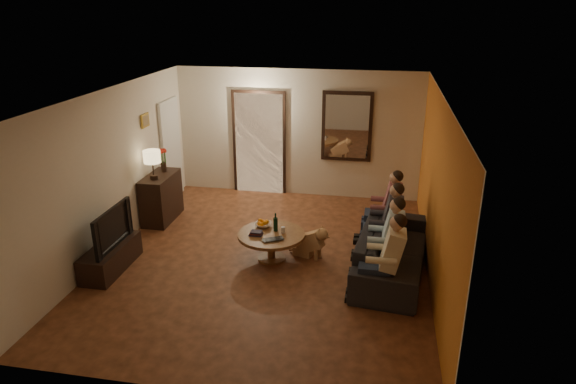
% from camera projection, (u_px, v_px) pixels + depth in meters
% --- Properties ---
extents(floor, '(5.00, 6.00, 0.01)m').
position_uv_depth(floor, '(266.00, 259.00, 8.15)').
color(floor, '#442412').
rests_on(floor, ground).
extents(ceiling, '(5.00, 6.00, 0.01)m').
position_uv_depth(ceiling, '(263.00, 95.00, 7.23)').
color(ceiling, white).
rests_on(ceiling, back_wall).
extents(back_wall, '(5.00, 0.02, 2.60)m').
position_uv_depth(back_wall, '(297.00, 134.00, 10.45)').
color(back_wall, beige).
rests_on(back_wall, floor).
extents(front_wall, '(5.00, 0.02, 2.60)m').
position_uv_depth(front_wall, '(195.00, 285.00, 4.93)').
color(front_wall, beige).
rests_on(front_wall, floor).
extents(left_wall, '(0.02, 6.00, 2.60)m').
position_uv_depth(left_wall, '(111.00, 173.00, 8.11)').
color(left_wall, beige).
rests_on(left_wall, floor).
extents(right_wall, '(0.02, 6.00, 2.60)m').
position_uv_depth(right_wall, '(437.00, 193.00, 7.26)').
color(right_wall, beige).
rests_on(right_wall, floor).
extents(orange_accent, '(0.01, 6.00, 2.60)m').
position_uv_depth(orange_accent, '(436.00, 193.00, 7.26)').
color(orange_accent, orange).
rests_on(orange_accent, right_wall).
extents(kitchen_doorway, '(1.00, 0.06, 2.10)m').
position_uv_depth(kitchen_doorway, '(259.00, 144.00, 10.65)').
color(kitchen_doorway, '#FFE0A5').
rests_on(kitchen_doorway, floor).
extents(door_trim, '(1.12, 0.04, 2.22)m').
position_uv_depth(door_trim, '(259.00, 144.00, 10.64)').
color(door_trim, black).
rests_on(door_trim, floor).
extents(fridge_glimpse, '(0.45, 0.03, 1.70)m').
position_uv_depth(fridge_glimpse, '(271.00, 151.00, 10.67)').
color(fridge_glimpse, silver).
rests_on(fridge_glimpse, floor).
extents(mirror_frame, '(1.00, 0.05, 1.40)m').
position_uv_depth(mirror_frame, '(347.00, 127.00, 10.17)').
color(mirror_frame, black).
rests_on(mirror_frame, back_wall).
extents(mirror_glass, '(0.86, 0.02, 1.26)m').
position_uv_depth(mirror_glass, '(347.00, 127.00, 10.14)').
color(mirror_glass, white).
rests_on(mirror_glass, back_wall).
extents(white_door, '(0.06, 0.85, 2.04)m').
position_uv_depth(white_door, '(171.00, 150.00, 10.32)').
color(white_door, white).
rests_on(white_door, floor).
extents(framed_art, '(0.03, 0.28, 0.24)m').
position_uv_depth(framed_art, '(145.00, 120.00, 9.11)').
color(framed_art, '#B28C33').
rests_on(framed_art, left_wall).
extents(art_canvas, '(0.01, 0.22, 0.18)m').
position_uv_depth(art_canvas, '(146.00, 120.00, 9.10)').
color(art_canvas, brown).
rests_on(art_canvas, left_wall).
extents(dresser, '(0.45, 0.98, 0.87)m').
position_uv_depth(dresser, '(161.00, 197.00, 9.48)').
color(dresser, black).
rests_on(dresser, floor).
extents(table_lamp, '(0.30, 0.30, 0.54)m').
position_uv_depth(table_lamp, '(153.00, 165.00, 9.02)').
color(table_lamp, beige).
rests_on(table_lamp, dresser).
extents(flower_vase, '(0.14, 0.14, 0.44)m').
position_uv_depth(flower_vase, '(163.00, 160.00, 9.45)').
color(flower_vase, red).
rests_on(flower_vase, dresser).
extents(tv_stand, '(0.45, 1.19, 0.40)m').
position_uv_depth(tv_stand, '(111.00, 257.00, 7.78)').
color(tv_stand, black).
rests_on(tv_stand, floor).
extents(tv, '(1.05, 0.14, 0.61)m').
position_uv_depth(tv, '(107.00, 227.00, 7.61)').
color(tv, black).
rests_on(tv, tv_stand).
extents(sofa, '(2.45, 1.21, 0.69)m').
position_uv_depth(sofa, '(393.00, 250.00, 7.70)').
color(sofa, black).
rests_on(sofa, floor).
extents(person_a, '(0.60, 0.40, 1.20)m').
position_uv_depth(person_a, '(387.00, 262.00, 6.80)').
color(person_a, tan).
rests_on(person_a, sofa).
extents(person_b, '(0.60, 0.40, 1.20)m').
position_uv_depth(person_b, '(387.00, 243.00, 7.35)').
color(person_b, tan).
rests_on(person_b, sofa).
extents(person_c, '(0.60, 0.40, 1.20)m').
position_uv_depth(person_c, '(387.00, 226.00, 7.90)').
color(person_c, tan).
rests_on(person_c, sofa).
extents(person_d, '(0.60, 0.40, 1.20)m').
position_uv_depth(person_d, '(387.00, 211.00, 8.46)').
color(person_d, tan).
rests_on(person_d, sofa).
extents(dog, '(0.61, 0.40, 0.56)m').
position_uv_depth(dog, '(309.00, 241.00, 8.13)').
color(dog, '#B67C54').
rests_on(dog, floor).
extents(coffee_table, '(1.07, 1.07, 0.45)m').
position_uv_depth(coffee_table, '(271.00, 246.00, 8.07)').
color(coffee_table, brown).
rests_on(coffee_table, floor).
extents(bowl, '(0.26, 0.26, 0.06)m').
position_uv_depth(bowl, '(263.00, 225.00, 8.21)').
color(bowl, white).
rests_on(bowl, coffee_table).
extents(oranges, '(0.20, 0.20, 0.08)m').
position_uv_depth(oranges, '(263.00, 221.00, 8.19)').
color(oranges, orange).
rests_on(oranges, bowl).
extents(wine_bottle, '(0.07, 0.07, 0.31)m').
position_uv_depth(wine_bottle, '(276.00, 222.00, 8.02)').
color(wine_bottle, black).
rests_on(wine_bottle, coffee_table).
extents(wine_glass, '(0.06, 0.06, 0.10)m').
position_uv_depth(wine_glass, '(283.00, 230.00, 7.99)').
color(wine_glass, silver).
rests_on(wine_glass, coffee_table).
extents(book_stack, '(0.20, 0.15, 0.07)m').
position_uv_depth(book_stack, '(256.00, 233.00, 7.93)').
color(book_stack, black).
rests_on(book_stack, coffee_table).
extents(laptop, '(0.39, 0.34, 0.03)m').
position_uv_depth(laptop, '(274.00, 241.00, 7.71)').
color(laptop, black).
rests_on(laptop, coffee_table).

